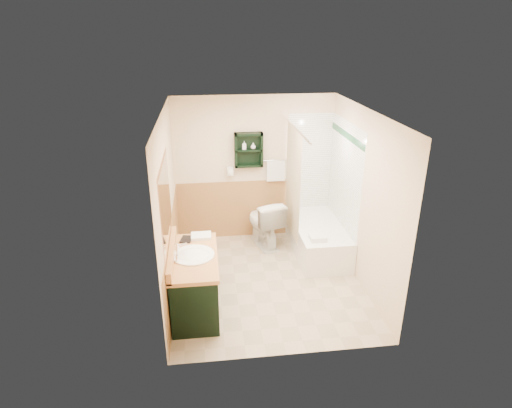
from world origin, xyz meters
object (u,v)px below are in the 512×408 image
(wall_shelf, at_px, (249,150))
(soap_bottle_a, at_px, (244,147))
(vanity_book, at_px, (180,233))
(hair_dryer, at_px, (230,171))
(soap_bottle_b, at_px, (253,147))
(bathtub, at_px, (318,238))
(vanity, at_px, (195,282))
(toilet, at_px, (264,223))

(wall_shelf, height_order, soap_bottle_a, wall_shelf)
(vanity_book, bearing_deg, wall_shelf, 67.71)
(hair_dryer, relative_size, soap_bottle_b, 2.38)
(wall_shelf, distance_m, soap_bottle_b, 0.09)
(soap_bottle_a, bearing_deg, hair_dryer, 172.58)
(bathtub, xyz_separation_m, vanity_book, (-2.08, -0.81, 0.63))
(vanity, bearing_deg, soap_bottle_b, 63.22)
(soap_bottle_a, bearing_deg, vanity, -113.28)
(vanity, xyz_separation_m, vanity_book, (-0.17, 0.45, 0.49))
(hair_dryer, bearing_deg, bathtub, -27.54)
(vanity, relative_size, soap_bottle_a, 9.19)
(bathtub, bearing_deg, vanity_book, -158.76)
(wall_shelf, relative_size, vanity, 0.45)
(hair_dryer, relative_size, vanity_book, 1.20)
(hair_dryer, height_order, vanity_book, hair_dryer)
(toilet, xyz_separation_m, vanity_book, (-1.27, -1.18, 0.47))
(wall_shelf, xyz_separation_m, vanity, (-0.89, -1.92, -1.16))
(soap_bottle_b, bearing_deg, toilet, -64.43)
(vanity, relative_size, vanity_book, 6.05)
(bathtub, distance_m, soap_bottle_a, 1.86)
(vanity, xyz_separation_m, soap_bottle_b, (0.97, 1.92, 1.22))
(toilet, distance_m, vanity_book, 1.80)
(vanity_book, bearing_deg, bathtub, 34.63)
(vanity, distance_m, soap_bottle_a, 2.41)
(vanity_book, height_order, soap_bottle_a, soap_bottle_a)
(bathtub, xyz_separation_m, toilet, (-0.81, 0.37, 0.15))
(wall_shelf, relative_size, soap_bottle_a, 4.16)
(toilet, height_order, vanity_book, vanity_book)
(hair_dryer, height_order, bathtub, hair_dryer)
(vanity_book, bearing_deg, soap_bottle_a, 69.44)
(hair_dryer, distance_m, toilet, 1.01)
(toilet, height_order, soap_bottle_b, soap_bottle_b)
(vanity, relative_size, bathtub, 0.81)
(wall_shelf, bearing_deg, vanity, -114.95)
(toilet, distance_m, soap_bottle_b, 1.25)
(toilet, bearing_deg, vanity, 39.47)
(hair_dryer, distance_m, soap_bottle_b, 0.55)
(wall_shelf, bearing_deg, toilet, -54.38)
(wall_shelf, height_order, hair_dryer, wall_shelf)
(vanity, height_order, soap_bottle_a, soap_bottle_a)
(wall_shelf, relative_size, vanity_book, 2.74)
(toilet, distance_m, soap_bottle_a, 1.26)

